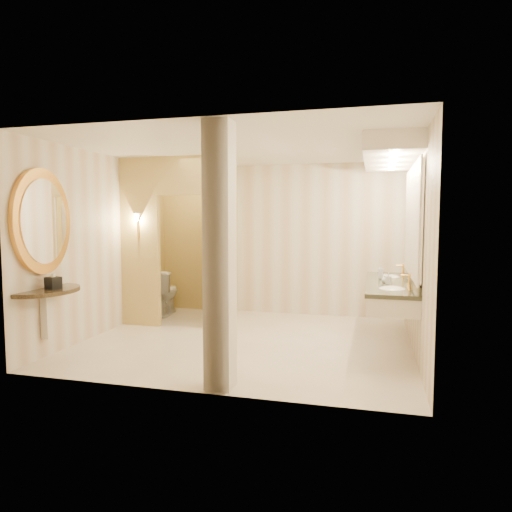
{
  "coord_description": "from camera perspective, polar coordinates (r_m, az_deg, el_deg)",
  "views": [
    {
      "loc": [
        1.72,
        -6.14,
        1.74
      ],
      "look_at": [
        0.08,
        0.2,
        1.2
      ],
      "focal_mm": 32.0,
      "sensor_mm": 36.0,
      "label": 1
    }
  ],
  "objects": [
    {
      "name": "toilet",
      "position": [
        8.44,
        -11.51,
        -4.43
      ],
      "size": [
        0.55,
        0.85,
        0.82
      ],
      "primitive_type": "imported",
      "rotation": [
        0.0,
        0.0,
        3.26
      ],
      "color": "white",
      "rests_on": "floor"
    },
    {
      "name": "ceiling",
      "position": [
        6.44,
        -1.16,
        13.32
      ],
      "size": [
        4.5,
        4.5,
        0.0
      ],
      "primitive_type": "plane",
      "rotation": [
        3.14,
        0.0,
        0.0
      ],
      "color": "silver",
      "rests_on": "wall_back"
    },
    {
      "name": "console_shelf",
      "position": [
        6.17,
        -25.14,
        0.62
      ],
      "size": [
        0.99,
        0.99,
        1.95
      ],
      "color": "black",
      "rests_on": "floor"
    },
    {
      "name": "wall_back",
      "position": [
        8.32,
        2.57,
        2.05
      ],
      "size": [
        4.5,
        0.02,
        2.7
      ],
      "primitive_type": "cube",
      "color": "beige",
      "rests_on": "floor"
    },
    {
      "name": "tissue_box",
      "position": [
        6.11,
        -24.01,
        -3.1
      ],
      "size": [
        0.18,
        0.18,
        0.15
      ],
      "primitive_type": "cube",
      "rotation": [
        0.0,
        0.0,
        -0.25
      ],
      "color": "black",
      "rests_on": "console_shelf"
    },
    {
      "name": "soap_bottle_a",
      "position": [
        6.25,
        16.22,
        -2.7
      ],
      "size": [
        0.08,
        0.08,
        0.15
      ],
      "primitive_type": "imported",
      "rotation": [
        0.0,
        0.0,
        -0.21
      ],
      "color": "beige",
      "rests_on": "vanity"
    },
    {
      "name": "soap_bottle_c",
      "position": [
        6.73,
        15.33,
        -1.92
      ],
      "size": [
        0.1,
        0.1,
        0.21
      ],
      "primitive_type": "imported",
      "rotation": [
        0.0,
        0.0,
        0.22
      ],
      "color": "#C6B28C",
      "rests_on": "vanity"
    },
    {
      "name": "soap_bottle_b",
      "position": [
        6.36,
        15.79,
        -2.79
      ],
      "size": [
        0.08,
        0.08,
        0.1
      ],
      "primitive_type": "imported",
      "rotation": [
        0.0,
        0.0,
        -0.05
      ],
      "color": "silver",
      "rests_on": "vanity"
    },
    {
      "name": "floor",
      "position": [
        6.6,
        -1.12,
        -10.53
      ],
      "size": [
        4.5,
        4.5,
        0.0
      ],
      "primitive_type": "plane",
      "color": "white",
      "rests_on": "ground"
    },
    {
      "name": "vanity",
      "position": [
        6.42,
        16.86,
        3.55
      ],
      "size": [
        0.75,
        2.43,
        2.09
      ],
      "color": "silver",
      "rests_on": "floor"
    },
    {
      "name": "wall_left",
      "position": [
        7.32,
        -18.37,
        1.45
      ],
      "size": [
        0.02,
        4.0,
        2.7
      ],
      "primitive_type": "cube",
      "color": "beige",
      "rests_on": "floor"
    },
    {
      "name": "wall_sconce",
      "position": [
        7.51,
        -14.57,
        4.53
      ],
      "size": [
        0.14,
        0.14,
        0.42
      ],
      "color": "gold",
      "rests_on": "toilet_closet"
    },
    {
      "name": "wall_right",
      "position": [
        6.17,
        19.42,
        0.86
      ],
      "size": [
        0.02,
        4.0,
        2.7
      ],
      "primitive_type": "cube",
      "color": "beige",
      "rests_on": "floor"
    },
    {
      "name": "pillar",
      "position": [
        4.6,
        -4.56,
        -0.11
      ],
      "size": [
        0.27,
        0.27,
        2.7
      ],
      "primitive_type": "cube",
      "color": "silver",
      "rests_on": "floor"
    },
    {
      "name": "wall_front",
      "position": [
        4.49,
        -8.02,
        -0.26
      ],
      "size": [
        4.5,
        0.02,
        2.7
      ],
      "primitive_type": "cube",
      "color": "beige",
      "rests_on": "floor"
    },
    {
      "name": "toilet_closet",
      "position": [
        7.66,
        -7.21,
        2.05
      ],
      "size": [
        1.5,
        1.55,
        2.7
      ],
      "color": "#DDC973",
      "rests_on": "floor"
    }
  ]
}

